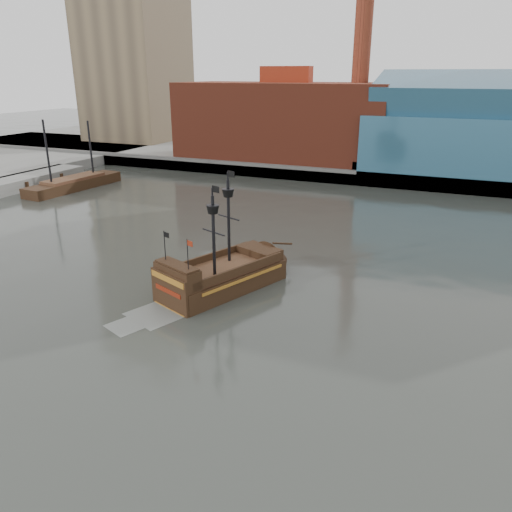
% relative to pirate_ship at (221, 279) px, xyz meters
% --- Properties ---
extents(ground, '(400.00, 400.00, 0.00)m').
position_rel_pirate_ship_xyz_m(ground, '(6.59, -12.54, -1.04)').
color(ground, '#2B2D28').
rests_on(ground, ground).
extents(promenade_far, '(220.00, 60.00, 2.00)m').
position_rel_pirate_ship_xyz_m(promenade_far, '(6.59, 79.46, -0.04)').
color(promenade_far, slate).
rests_on(promenade_far, ground).
extents(seawall, '(220.00, 1.00, 2.60)m').
position_rel_pirate_ship_xyz_m(seawall, '(6.59, 49.96, 0.26)').
color(seawall, '#4C4C49').
rests_on(seawall, ground).
extents(skyline, '(149.00, 45.00, 62.00)m').
position_rel_pirate_ship_xyz_m(skyline, '(11.80, 72.02, 23.51)').
color(skyline, brown).
rests_on(skyline, promenade_far).
extents(pirate_ship, '(9.96, 15.95, 11.50)m').
position_rel_pirate_ship_xyz_m(pirate_ship, '(0.00, 0.00, 0.00)').
color(pirate_ship, black).
rests_on(pirate_ship, ground).
extents(docked_vessel, '(5.71, 18.69, 12.51)m').
position_rel_pirate_ship_xyz_m(docked_vessel, '(-42.23, 27.85, -0.25)').
color(docked_vessel, black).
rests_on(docked_vessel, ground).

